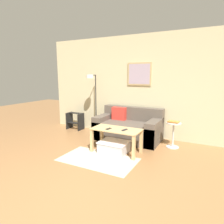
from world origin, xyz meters
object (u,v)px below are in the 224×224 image
at_px(side_table, 173,133).
at_px(step_stool, 75,120).
at_px(floor_lamp, 92,92).
at_px(book_stack, 173,122).
at_px(cell_phone, 109,129).
at_px(coffee_table, 116,134).
at_px(remote_control, 125,130).
at_px(storage_bin, 114,147).
at_px(couch, 128,128).

relative_size(side_table, step_stool, 1.16).
xyz_separation_m(floor_lamp, book_stack, (2.16, -0.15, -0.54)).
bearing_deg(side_table, cell_phone, -141.23).
xyz_separation_m(coffee_table, remote_control, (0.19, -0.02, 0.11)).
distance_m(storage_bin, remote_control, 0.45).
xyz_separation_m(book_stack, step_stool, (-2.82, 0.21, -0.31)).
distance_m(storage_bin, side_table, 1.34).
distance_m(coffee_table, step_stool, 2.12).
xyz_separation_m(floor_lamp, cell_phone, (1.06, -1.05, -0.62)).
bearing_deg(couch, cell_phone, -91.21).
bearing_deg(coffee_table, storage_bin, -131.03).
distance_m(couch, cell_phone, 1.00).
bearing_deg(cell_phone, book_stack, 50.38).
bearing_deg(cell_phone, storage_bin, 31.52).
distance_m(coffee_table, remote_control, 0.23).
bearing_deg(coffee_table, book_stack, 40.44).
distance_m(coffee_table, storage_bin, 0.28).
distance_m(storage_bin, cell_phone, 0.40).
relative_size(coffee_table, book_stack, 3.94).
height_order(floor_lamp, remote_control, floor_lamp).
bearing_deg(remote_control, side_table, 60.52).
relative_size(remote_control, step_stool, 0.31).
distance_m(remote_control, step_stool, 2.31).
height_order(coffee_table, floor_lamp, floor_lamp).
relative_size(couch, step_stool, 3.26).
bearing_deg(book_stack, side_table, -21.28).
distance_m(coffee_table, side_table, 1.28).
height_order(storage_bin, side_table, side_table).
distance_m(floor_lamp, remote_control, 1.81).
bearing_deg(couch, floor_lamp, 176.00).
bearing_deg(floor_lamp, couch, -4.00).
bearing_deg(floor_lamp, coffee_table, -39.11).
height_order(couch, remote_control, couch).
bearing_deg(coffee_table, step_stool, 150.92).
bearing_deg(remote_control, storage_bin, -163.16).
bearing_deg(cell_phone, couch, 99.97).
xyz_separation_m(couch, cell_phone, (-0.02, -0.97, 0.22)).
bearing_deg(step_stool, cell_phone, -32.83).
bearing_deg(couch, remote_control, -71.31).
bearing_deg(floor_lamp, side_table, -3.98).
bearing_deg(remote_control, floor_lamp, 157.80).
xyz_separation_m(coffee_table, floor_lamp, (-1.19, 0.97, 0.73)).
distance_m(storage_bin, floor_lamp, 1.83).
bearing_deg(side_table, remote_control, -132.90).
bearing_deg(book_stack, storage_bin, -139.24).
bearing_deg(book_stack, coffee_table, -139.56).
height_order(floor_lamp, book_stack, floor_lamp).
height_order(side_table, step_stool, side_table).
height_order(storage_bin, floor_lamp, floor_lamp).
bearing_deg(storage_bin, couch, 95.14).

